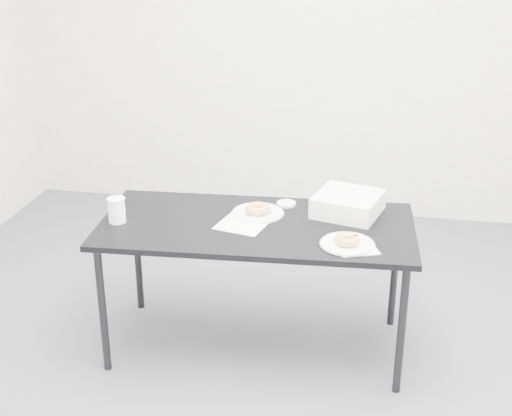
% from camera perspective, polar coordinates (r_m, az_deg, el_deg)
% --- Properties ---
extents(floor, '(4.00, 4.00, 0.00)m').
position_cam_1_polar(floor, '(3.58, -1.30, -12.18)').
color(floor, '#45464A').
rests_on(floor, ground).
extents(wall_back, '(4.00, 0.02, 2.70)m').
position_cam_1_polar(wall_back, '(4.96, 3.58, 14.58)').
color(wall_back, white).
rests_on(wall_back, floor).
extents(table, '(1.53, 0.79, 0.68)m').
position_cam_1_polar(table, '(3.40, 0.03, -2.04)').
color(table, black).
rests_on(table, floor).
extents(scorecard, '(0.27, 0.32, 0.00)m').
position_cam_1_polar(scorecard, '(3.39, -0.86, -1.09)').
color(scorecard, white).
rests_on(scorecard, table).
extents(logo_patch, '(0.05, 0.05, 0.00)m').
position_cam_1_polar(logo_patch, '(3.46, 0.65, -0.53)').
color(logo_patch, green).
rests_on(logo_patch, scorecard).
extents(pen, '(0.12, 0.07, 0.01)m').
position_cam_1_polar(pen, '(3.46, 0.31, -0.53)').
color(pen, '#0B7C73').
rests_on(pen, scorecard).
extents(napkin, '(0.22, 0.22, 0.00)m').
position_cam_1_polar(napkin, '(3.17, 8.02, -3.15)').
color(napkin, white).
rests_on(napkin, table).
extents(plate_near, '(0.24, 0.24, 0.01)m').
position_cam_1_polar(plate_near, '(3.18, 7.31, -2.88)').
color(plate_near, silver).
rests_on(plate_near, napkin).
extents(donut_near, '(0.14, 0.14, 0.04)m').
position_cam_1_polar(donut_near, '(3.17, 7.33, -2.52)').
color(donut_near, gold).
rests_on(donut_near, plate_near).
extents(plate_far, '(0.26, 0.26, 0.01)m').
position_cam_1_polar(plate_far, '(3.48, 0.15, -0.41)').
color(plate_far, silver).
rests_on(plate_far, table).
extents(donut_far, '(0.15, 0.15, 0.04)m').
position_cam_1_polar(donut_far, '(3.47, 0.15, -0.06)').
color(donut_far, gold).
rests_on(donut_far, plate_far).
extents(coffee_cup, '(0.08, 0.08, 0.12)m').
position_cam_1_polar(coffee_cup, '(3.43, -11.09, -0.16)').
color(coffee_cup, white).
rests_on(coffee_cup, table).
extents(cup_lid, '(0.10, 0.10, 0.01)m').
position_cam_1_polar(cup_lid, '(3.59, 2.43, 0.35)').
color(cup_lid, white).
rests_on(cup_lid, table).
extents(bakery_box, '(0.36, 0.36, 0.10)m').
position_cam_1_polar(bakery_box, '(3.50, 7.38, 0.34)').
color(bakery_box, white).
rests_on(bakery_box, table).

